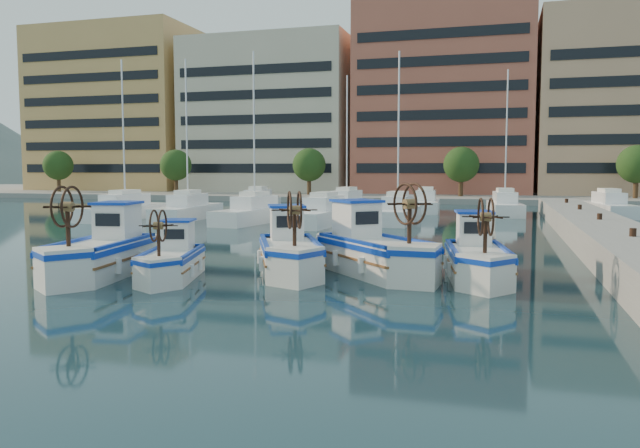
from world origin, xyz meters
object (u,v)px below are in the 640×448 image
(fishing_boat_b, at_px, (172,259))
(fishing_boat_d, at_px, (373,249))
(fishing_boat_c, at_px, (289,250))
(fishing_boat_e, at_px, (477,256))
(fishing_boat_a, at_px, (103,251))

(fishing_boat_b, relative_size, fishing_boat_d, 0.79)
(fishing_boat_b, bearing_deg, fishing_boat_c, 16.42)
(fishing_boat_b, xyz_separation_m, fishing_boat_e, (9.76, 2.65, 0.10))
(fishing_boat_a, xyz_separation_m, fishing_boat_e, (12.31, 2.83, -0.10))
(fishing_boat_a, xyz_separation_m, fishing_boat_c, (5.94, 2.33, -0.05))
(fishing_boat_c, height_order, fishing_boat_d, fishing_boat_d)
(fishing_boat_a, height_order, fishing_boat_b, fishing_boat_a)
(fishing_boat_d, bearing_deg, fishing_boat_c, 149.37)
(fishing_boat_c, xyz_separation_m, fishing_boat_e, (6.37, 0.50, -0.04))
(fishing_boat_a, bearing_deg, fishing_boat_b, -4.39)
(fishing_boat_c, distance_m, fishing_boat_d, 2.94)
(fishing_boat_a, bearing_deg, fishing_boat_e, 4.39)
(fishing_boat_c, xyz_separation_m, fishing_boat_d, (2.88, 0.57, 0.07))
(fishing_boat_d, bearing_deg, fishing_boat_a, 156.38)
(fishing_boat_c, bearing_deg, fishing_boat_e, -19.31)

